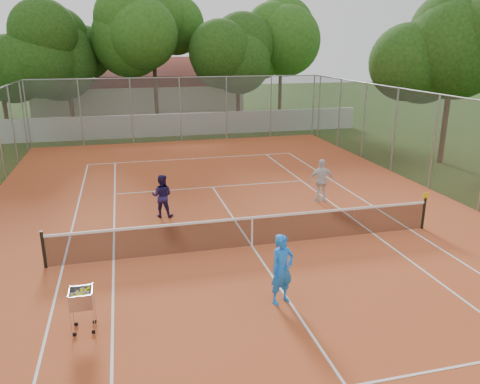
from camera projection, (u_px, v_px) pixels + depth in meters
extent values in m
plane|color=#1F3A0F|center=(252.00, 247.00, 14.35)|extent=(120.00, 120.00, 0.00)
cube|color=#BE4F25|center=(252.00, 246.00, 14.35)|extent=(18.00, 34.00, 0.02)
cube|color=white|center=(252.00, 246.00, 14.34)|extent=(10.98, 23.78, 0.01)
cube|color=black|center=(252.00, 231.00, 14.20)|extent=(11.88, 0.10, 0.98)
cube|color=slate|center=(252.00, 184.00, 13.75)|extent=(18.00, 34.00, 4.00)
cube|color=silver|center=(177.00, 125.00, 31.70)|extent=(26.00, 0.30, 1.50)
cube|color=beige|center=(139.00, 90.00, 40.05)|extent=(16.40, 9.00, 4.40)
cube|color=#15340D|center=(170.00, 58.00, 33.20)|extent=(29.00, 19.00, 10.00)
imported|color=#1C7AF1|center=(282.00, 269.00, 10.96)|extent=(0.73, 0.60, 1.73)
imported|color=#23194C|center=(162.00, 196.00, 16.60)|extent=(0.90, 0.79, 1.55)
imported|color=silver|center=(322.00, 181.00, 18.17)|extent=(1.05, 0.54, 1.71)
cube|color=#B6B5BD|center=(83.00, 309.00, 9.95)|extent=(0.51, 0.51, 1.06)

